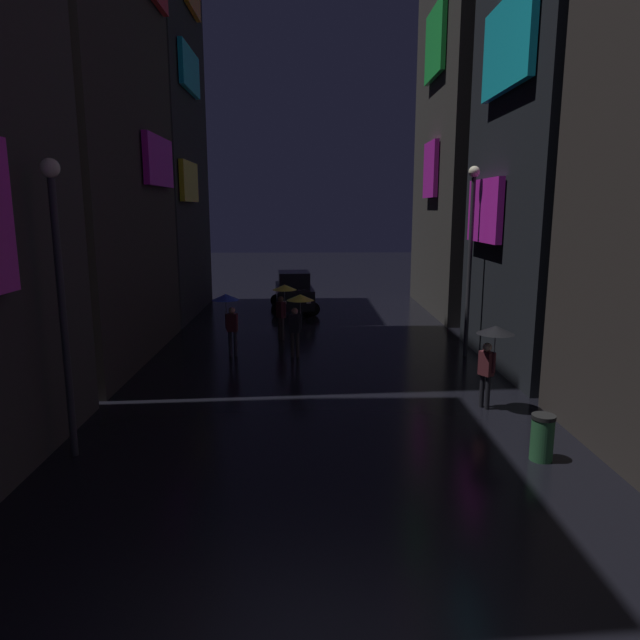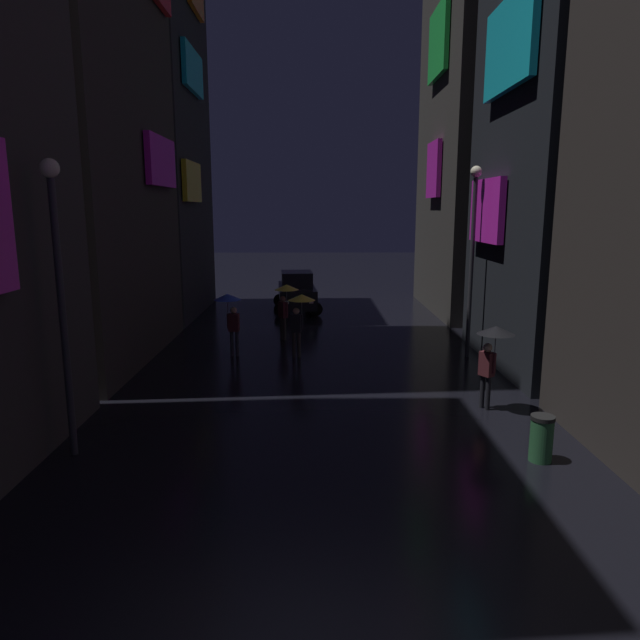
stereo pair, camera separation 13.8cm
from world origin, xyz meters
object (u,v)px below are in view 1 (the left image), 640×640
trash_bin (542,437)px  streetlamp_right_far (471,242)px  pedestrian_midstreet_left_blue (228,307)px  pedestrian_foreground_left_black (492,344)px  streetlamp_left_near (60,277)px  pedestrian_midstreet_centre_yellow (298,308)px  pedestrian_near_crossing_yellow (283,296)px  car_distant (294,292)px

trash_bin → streetlamp_right_far: bearing=85.1°
pedestrian_midstreet_left_blue → pedestrian_foreground_left_black: (7.13, -5.33, 0.00)m
pedestrian_midstreet_left_blue → trash_bin: (7.25, -8.23, -1.20)m
pedestrian_foreground_left_black → streetlamp_left_near: bearing=-164.8°
pedestrian_foreground_left_black → streetlamp_left_near: size_ratio=0.37×
pedestrian_midstreet_left_blue → pedestrian_midstreet_centre_yellow: size_ratio=1.00×
trash_bin → pedestrian_foreground_left_black: bearing=92.5°
pedestrian_midstreet_centre_yellow → streetlamp_left_near: size_ratio=0.37×
streetlamp_right_far → trash_bin: streetlamp_right_far is taller
pedestrian_midstreet_centre_yellow → pedestrian_foreground_left_black: bearing=-47.3°
pedestrian_midstreet_left_blue → pedestrian_near_crossing_yellow: bearing=53.8°
pedestrian_foreground_left_black → streetlamp_right_far: bearing=81.0°
pedestrian_foreground_left_black → car_distant: 14.88m
car_distant → streetlamp_left_near: bearing=-103.8°
pedestrian_near_crossing_yellow → pedestrian_foreground_left_black: 9.40m
pedestrian_midstreet_left_blue → pedestrian_foreground_left_black: same height
streetlamp_right_far → pedestrian_midstreet_left_blue: bearing=179.0°
pedestrian_midstreet_centre_yellow → streetlamp_right_far: bearing=0.1°
pedestrian_midstreet_centre_yellow → car_distant: pedestrian_midstreet_centre_yellow is taller
pedestrian_midstreet_centre_yellow → car_distant: bearing=92.4°
streetlamp_right_far → pedestrian_midstreet_centre_yellow: bearing=-179.9°
car_distant → pedestrian_midstreet_left_blue: bearing=-102.9°
pedestrian_near_crossing_yellow → trash_bin: (5.52, -10.60, -1.20)m
pedestrian_near_crossing_yellow → car_distant: bearing=87.8°
car_distant → streetlamp_right_far: streetlamp_right_far is taller
pedestrian_near_crossing_yellow → pedestrian_foreground_left_black: same height
pedestrian_near_crossing_yellow → pedestrian_midstreet_centre_yellow: same height
streetlamp_left_near → streetlamp_right_far: streetlamp_right_far is taller
pedestrian_midstreet_centre_yellow → trash_bin: (4.91, -8.09, -1.20)m
streetlamp_left_near → pedestrian_midstreet_centre_yellow: bearing=60.3°
pedestrian_midstreet_centre_yellow → streetlamp_right_far: streetlamp_right_far is taller
pedestrian_midstreet_left_blue → pedestrian_midstreet_centre_yellow: (2.34, -0.14, 0.00)m
pedestrian_midstreet_left_blue → trash_bin: 11.03m
pedestrian_midstreet_centre_yellow → car_distant: 8.79m
pedestrian_midstreet_left_blue → car_distant: bearing=77.1°
pedestrian_near_crossing_yellow → pedestrian_foreground_left_black: (5.39, -7.70, 0.00)m
streetlamp_right_far → car_distant: bearing=124.3°
pedestrian_near_crossing_yellow → pedestrian_foreground_left_black: bearing=-55.0°
car_distant → trash_bin: 17.66m
pedestrian_near_crossing_yellow → pedestrian_midstreet_centre_yellow: size_ratio=1.00×
pedestrian_near_crossing_yellow → trash_bin: size_ratio=2.28×
car_distant → streetlamp_right_far: 10.99m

